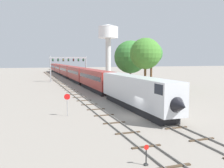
% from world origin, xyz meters
% --- Properties ---
extents(ground_plane, '(400.00, 400.00, 0.00)m').
position_xyz_m(ground_plane, '(0.00, 0.00, 0.00)').
color(ground_plane, gray).
extents(track_main, '(2.60, 200.00, 0.16)m').
position_xyz_m(track_main, '(2.00, 60.00, 0.07)').
color(track_main, slate).
rests_on(track_main, ground).
extents(track_near, '(2.60, 160.00, 0.16)m').
position_xyz_m(track_near, '(-3.50, 40.00, 0.07)').
color(track_near, slate).
rests_on(track_near, ground).
extents(passenger_train, '(3.04, 135.35, 4.80)m').
position_xyz_m(passenger_train, '(2.00, 61.51, 2.61)').
color(passenger_train, silver).
rests_on(passenger_train, ground).
extents(signal_gantry, '(12.10, 0.49, 8.38)m').
position_xyz_m(signal_gantry, '(-0.25, 52.27, 6.20)').
color(signal_gantry, '#999BA0').
rests_on(signal_gantry, ground).
extents(water_tower, '(9.76, 9.76, 24.26)m').
position_xyz_m(water_tower, '(24.57, 87.02, 18.98)').
color(water_tower, beige).
rests_on(water_tower, ground).
extents(switch_stand, '(0.36, 0.24, 1.46)m').
position_xyz_m(switch_stand, '(-5.10, -13.12, 0.52)').
color(switch_stand, black).
rests_on(switch_stand, ground).
extents(stop_sign, '(0.76, 0.08, 2.88)m').
position_xyz_m(stop_sign, '(-8.00, 3.21, 1.87)').
color(stop_sign, gray).
rests_on(stop_sign, ground).
extents(trackside_tree_left, '(8.98, 8.98, 12.40)m').
position_xyz_m(trackside_tree_left, '(14.06, 34.56, 7.90)').
color(trackside_tree_left, brown).
rests_on(trackside_tree_left, ground).
extents(trackside_tree_mid, '(7.17, 7.17, 12.14)m').
position_xyz_m(trackside_tree_mid, '(12.89, 23.19, 8.53)').
color(trackside_tree_mid, brown).
rests_on(trackside_tree_mid, ground).
extents(trackside_tree_right, '(5.68, 5.68, 11.64)m').
position_xyz_m(trackside_tree_right, '(17.39, 28.75, 8.74)').
color(trackside_tree_right, brown).
rests_on(trackside_tree_right, ground).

